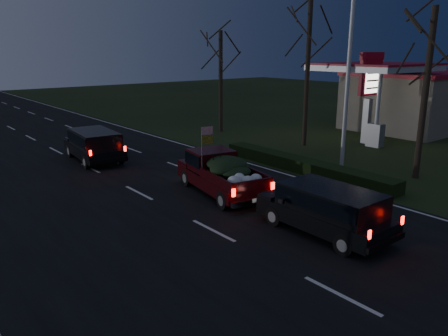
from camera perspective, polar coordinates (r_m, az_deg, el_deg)
ground at (r=14.32m, az=-1.41°, el=-8.23°), size 120.00×120.00×0.00m
road_asphalt at (r=14.32m, az=-1.41°, el=-8.20°), size 14.00×120.00×0.02m
hedge_row at (r=21.43m, az=10.27°, el=0.34°), size 1.00×10.00×0.60m
light_pole at (r=21.47m, az=16.08°, el=14.04°), size 0.50×0.90×9.16m
gas_price_pylon at (r=28.60m, az=18.53°, el=10.54°), size 2.00×0.41×5.57m
gas_station_building at (r=36.16m, az=23.91°, el=8.01°), size 10.00×7.00×4.00m
gas_canopy at (r=30.79m, az=19.09°, el=11.85°), size 7.10×6.10×4.88m
bare_tree_near at (r=21.22m, az=25.33°, el=13.53°), size 3.60×3.60×7.50m
bare_tree_mid at (r=26.92m, az=11.05°, el=16.29°), size 3.60×3.60×8.50m
bare_tree_far at (r=31.26m, az=-0.44°, el=14.30°), size 3.60×3.60×7.00m
pickup_truck at (r=17.70m, az=-0.43°, el=-0.41°), size 2.65×5.02×2.51m
lead_suv at (r=23.92m, az=-16.61°, el=3.22°), size 2.34×4.76×1.32m
rear_suv at (r=14.13m, az=13.42°, el=-4.86°), size 2.03×4.38×1.25m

